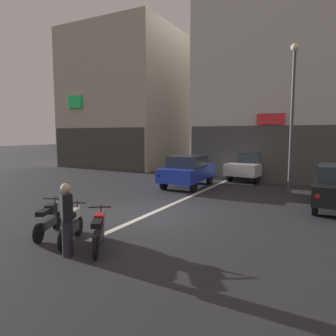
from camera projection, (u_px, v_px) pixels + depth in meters
ground_plane at (148, 215)px, 10.69m from camera, size 120.00×120.00×0.00m
lane_centre_line at (210, 188)px, 15.96m from camera, size 0.20×18.00×0.01m
building_corner_left at (127, 100)px, 27.24m from camera, size 8.87×8.37×11.32m
building_mid_block at (280, 46)px, 21.09m from camera, size 8.94×9.95×17.25m
car_blue_crossing_near at (188, 170)px, 16.18m from camera, size 2.01×4.20×1.64m
car_white_down_street at (251, 165)px, 18.65m from camera, size 2.11×4.24×1.64m
street_lamp at (293, 104)px, 14.11m from camera, size 0.36×0.36×6.75m
motorcycle_black_row_leftmost at (48, 219)px, 8.44m from camera, size 0.78×1.55×0.98m
motorcycle_white_row_left_mid at (71, 225)px, 7.93m from camera, size 0.80×1.54×0.98m
motorcycle_red_row_centre at (99, 231)px, 7.45m from camera, size 0.97×1.43×0.98m
person_by_motorcycles at (67, 219)px, 6.99m from camera, size 0.42×0.38×1.67m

